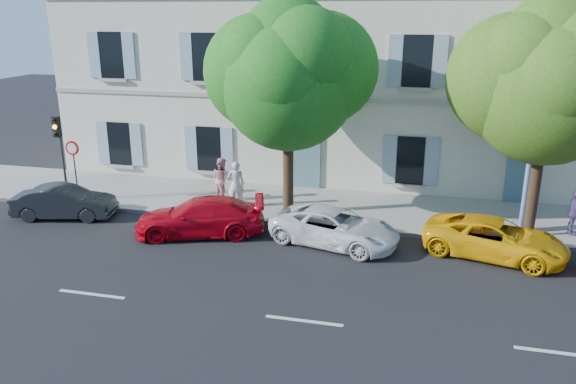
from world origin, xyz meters
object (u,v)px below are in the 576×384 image
(tree_right, at_px, (548,89))
(pedestrian_a, at_px, (236,184))
(road_sign, at_px, (74,158))
(pedestrian_b, at_px, (222,179))
(car_yellow_supercar, at_px, (495,238))
(car_white_coupe, at_px, (335,227))
(car_red_coupe, at_px, (200,217))
(pedestrian_c, at_px, (574,213))
(street_lamp, at_px, (538,103))
(tree_left, at_px, (288,82))
(traffic_light, at_px, (59,140))
(car_dark_sedan, at_px, (64,202))

(tree_right, bearing_deg, pedestrian_a, 179.54)
(tree_right, xyz_separation_m, pedestrian_a, (-10.71, 0.09, -4.01))
(road_sign, relative_size, pedestrian_b, 1.42)
(car_yellow_supercar, bearing_deg, car_white_coupe, 106.94)
(car_red_coupe, height_order, pedestrian_c, pedestrian_c)
(street_lamp, distance_m, pedestrian_a, 11.00)
(car_red_coupe, bearing_deg, car_white_coupe, 75.82)
(tree_left, relative_size, pedestrian_b, 4.39)
(traffic_light, bearing_deg, car_dark_sedan, -57.13)
(tree_right, xyz_separation_m, pedestrian_b, (-11.53, 0.75, -4.05))
(car_white_coupe, xyz_separation_m, car_yellow_supercar, (5.08, 0.20, 0.01))
(pedestrian_a, xyz_separation_m, pedestrian_c, (12.08, -0.08, -0.13))
(tree_left, relative_size, pedestrian_a, 4.21)
(tree_left, distance_m, pedestrian_c, 10.77)
(car_dark_sedan, distance_m, tree_left, 9.54)
(car_yellow_supercar, relative_size, road_sign, 1.76)
(car_dark_sedan, height_order, street_lamp, street_lamp)
(car_white_coupe, xyz_separation_m, traffic_light, (-11.19, 1.51, 2.03))
(tree_left, relative_size, pedestrian_c, 4.90)
(car_dark_sedan, xyz_separation_m, traffic_light, (-0.89, 1.38, 2.02))
(traffic_light, bearing_deg, pedestrian_a, 7.67)
(tree_right, relative_size, pedestrian_a, 4.22)
(car_white_coupe, distance_m, pedestrian_c, 8.17)
(tree_left, xyz_separation_m, street_lamp, (8.19, -0.64, -0.37))
(car_yellow_supercar, height_order, tree_right, tree_right)
(pedestrian_a, bearing_deg, pedestrian_b, -59.18)
(car_red_coupe, distance_m, road_sign, 6.37)
(car_dark_sedan, xyz_separation_m, car_yellow_supercar, (15.38, 0.07, -0.01))
(car_yellow_supercar, relative_size, traffic_light, 1.28)
(traffic_light, xyz_separation_m, road_sign, (0.53, 0.03, -0.69))
(street_lamp, bearing_deg, road_sign, -179.98)
(car_red_coupe, bearing_deg, pedestrian_c, 84.56)
(car_dark_sedan, bearing_deg, pedestrian_a, -81.42)
(traffic_light, bearing_deg, tree_left, 4.25)
(road_sign, height_order, pedestrian_c, road_sign)
(car_dark_sedan, xyz_separation_m, car_white_coupe, (10.30, -0.13, -0.01))
(pedestrian_c, bearing_deg, street_lamp, 122.06)
(traffic_light, distance_m, pedestrian_a, 7.16)
(car_red_coupe, distance_m, tree_right, 12.26)
(car_red_coupe, bearing_deg, road_sign, -123.98)
(street_lamp, xyz_separation_m, pedestrian_a, (-10.34, 0.89, -3.65))
(tree_left, height_order, pedestrian_c, tree_left)
(pedestrian_a, height_order, pedestrian_b, pedestrian_a)
(road_sign, bearing_deg, car_dark_sedan, -75.43)
(car_dark_sedan, height_order, tree_right, tree_right)
(car_white_coupe, distance_m, street_lamp, 7.49)
(car_red_coupe, xyz_separation_m, car_yellow_supercar, (9.78, 0.45, -0.04))
(car_red_coupe, xyz_separation_m, tree_left, (2.57, 2.44, 4.43))
(tree_right, bearing_deg, road_sign, -177.28)
(car_dark_sedan, xyz_separation_m, pedestrian_b, (5.20, 2.98, 0.41))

